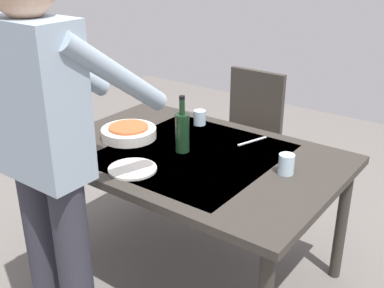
{
  "coord_description": "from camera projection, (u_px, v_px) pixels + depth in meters",
  "views": [
    {
      "loc": [
        -1.3,
        1.76,
        1.72
      ],
      "look_at": [
        0.0,
        0.0,
        0.77
      ],
      "focal_mm": 44.23,
      "sensor_mm": 36.0,
      "label": 1
    }
  ],
  "objects": [
    {
      "name": "ground_plane",
      "position": [
        192.0,
        268.0,
        2.69
      ],
      "size": [
        6.0,
        6.0,
        0.0
      ],
      "primitive_type": "plane",
      "color": "#66605B"
    },
    {
      "name": "dining_table",
      "position": [
        192.0,
        165.0,
        2.43
      ],
      "size": [
        1.48,
        1.0,
        0.72
      ],
      "color": "#332D28",
      "rests_on": "ground_plane"
    },
    {
      "name": "chair_near",
      "position": [
        248.0,
        130.0,
        3.23
      ],
      "size": [
        0.4,
        0.4,
        0.91
      ],
      "color": "black",
      "rests_on": "ground_plane"
    },
    {
      "name": "person_server",
      "position": [
        49.0,
        154.0,
        1.82
      ],
      "size": [
        0.42,
        0.61,
        1.69
      ],
      "color": "#2D2D38",
      "rests_on": "ground_plane"
    },
    {
      "name": "wine_bottle",
      "position": [
        182.0,
        131.0,
        2.38
      ],
      "size": [
        0.07,
        0.07,
        0.3
      ],
      "color": "black",
      "rests_on": "dining_table"
    },
    {
      "name": "wine_glass_left",
      "position": [
        64.0,
        130.0,
        2.41
      ],
      "size": [
        0.07,
        0.07,
        0.15
      ],
      "color": "white",
      "rests_on": "dining_table"
    },
    {
      "name": "water_cup_near_left",
      "position": [
        286.0,
        164.0,
        2.17
      ],
      "size": [
        0.07,
        0.07,
        0.1
      ],
      "primitive_type": "cylinder",
      "color": "silver",
      "rests_on": "dining_table"
    },
    {
      "name": "water_cup_near_right",
      "position": [
        200.0,
        118.0,
        2.76
      ],
      "size": [
        0.07,
        0.07,
        0.09
      ],
      "primitive_type": "cylinder",
      "color": "silver",
      "rests_on": "dining_table"
    },
    {
      "name": "serving_bowl_pasta",
      "position": [
        129.0,
        132.0,
        2.58
      ],
      "size": [
        0.3,
        0.3,
        0.07
      ],
      "color": "silver",
      "rests_on": "dining_table"
    },
    {
      "name": "dinner_plate_near",
      "position": [
        132.0,
        169.0,
        2.22
      ],
      "size": [
        0.23,
        0.23,
        0.01
      ],
      "primitive_type": "cylinder",
      "color": "silver",
      "rests_on": "dining_table"
    },
    {
      "name": "table_knife",
      "position": [
        252.0,
        141.0,
        2.54
      ],
      "size": [
        0.08,
        0.19,
        0.0
      ],
      "primitive_type": "cube",
      "rotation": [
        0.0,
        0.0,
        -0.32
      ],
      "color": "silver",
      "rests_on": "dining_table"
    }
  ]
}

